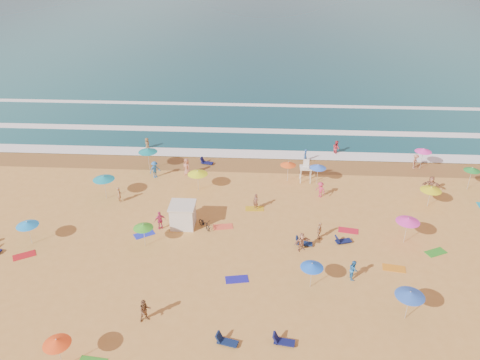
{
  "coord_description": "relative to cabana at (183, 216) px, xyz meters",
  "views": [
    {
      "loc": [
        0.73,
        -33.76,
        22.94
      ],
      "look_at": [
        -1.53,
        6.0,
        1.5
      ],
      "focal_mm": 35.0,
      "sensor_mm": 36.0,
      "label": 1
    }
  ],
  "objects": [
    {
      "name": "wet_sand",
      "position": [
        6.16,
        12.38,
        -0.99
      ],
      "size": [
        220.0,
        220.0,
        0.0
      ],
      "primitive_type": "plane",
      "color": "olive",
      "rests_on": "ground"
    },
    {
      "name": "lifeguard_stand",
      "position": [
        11.18,
        8.82,
        0.05
      ],
      "size": [
        1.2,
        1.2,
        2.1
      ],
      "primitive_type": null,
      "color": "white",
      "rests_on": "ground"
    },
    {
      "name": "towels",
      "position": [
        7.99,
        -2.8,
        -0.98
      ],
      "size": [
        44.86,
        21.16,
        0.03
      ],
      "color": "red",
      "rests_on": "ground"
    },
    {
      "name": "ground",
      "position": [
        6.16,
        -0.12,
        -1.0
      ],
      "size": [
        220.0,
        220.0,
        0.0
      ],
      "primitive_type": "plane",
      "color": "gold",
      "rests_on": "ground"
    },
    {
      "name": "cabana_roof",
      "position": [
        0.0,
        0.0,
        1.06
      ],
      "size": [
        2.2,
        2.2,
        0.12
      ],
      "primitive_type": "cube",
      "color": "silver",
      "rests_on": "cabana"
    },
    {
      "name": "beachgoers",
      "position": [
        7.44,
        4.91,
        -0.19
      ],
      "size": [
        41.04,
        28.15,
        2.11
      ],
      "color": "#9B6F47",
      "rests_on": "ground"
    },
    {
      "name": "bicycle",
      "position": [
        1.9,
        -0.3,
        -0.55
      ],
      "size": [
        1.55,
        1.7,
        0.9
      ],
      "primitive_type": "imported",
      "rotation": [
        0.0,
        0.0,
        0.69
      ],
      "color": "black",
      "rests_on": "ground"
    },
    {
      "name": "cabana",
      "position": [
        0.0,
        0.0,
        0.0
      ],
      "size": [
        2.0,
        2.0,
        2.0
      ],
      "primitive_type": "cube",
      "color": "silver",
      "rests_on": "ground"
    },
    {
      "name": "beach_umbrellas",
      "position": [
        7.23,
        0.44,
        1.07
      ],
      "size": [
        58.17,
        29.39,
        0.74
      ],
      "color": "#E4F81A",
      "rests_on": "ground"
    },
    {
      "name": "surf_foam",
      "position": [
        6.16,
        21.2,
        -0.9
      ],
      "size": [
        200.0,
        18.7,
        0.05
      ],
      "color": "white",
      "rests_on": "ground"
    },
    {
      "name": "ocean",
      "position": [
        6.16,
        83.88,
        -1.0
      ],
      "size": [
        220.0,
        140.0,
        0.18
      ],
      "primitive_type": "cube",
      "color": "#0C4756",
      "rests_on": "ground"
    },
    {
      "name": "loungers",
      "position": [
        10.57,
        -2.09,
        -0.83
      ],
      "size": [
        48.98,
        26.07,
        0.34
      ],
      "color": "#101452",
      "rests_on": "ground"
    }
  ]
}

